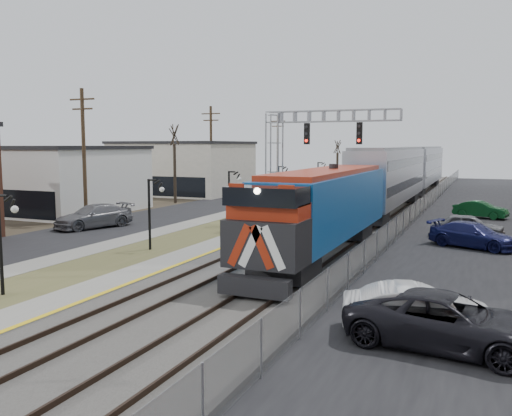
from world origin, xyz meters
The scene contains 21 objects.
street_west centered at (-11.50, 35.00, 0.02)m, with size 7.00×120.00×0.04m, color black.
sidewalk centered at (-7.00, 35.00, 0.04)m, with size 2.00×120.00×0.08m, color gray.
grass_median centered at (-4.00, 35.00, 0.03)m, with size 4.00×120.00×0.06m, color brown.
platform centered at (-1.00, 35.00, 0.12)m, with size 2.00×120.00×0.24m, color gray.
ballast_bed centered at (4.00, 35.00, 0.10)m, with size 8.00×120.00×0.20m, color #595651.
platform_edge centered at (-0.12, 35.00, 0.24)m, with size 0.24×120.00×0.01m, color gold.
track_near centered at (2.00, 35.00, 0.28)m, with size 1.58×120.00×0.15m.
track_far centered at (5.50, 35.00, 0.28)m, with size 1.58×120.00×0.15m.
train centered at (5.50, 43.67, 2.88)m, with size 3.00×63.05×5.33m.
signal_gantry centered at (1.22, 27.99, 5.59)m, with size 9.00×1.07×8.15m.
lampposts centered at (-4.00, 18.29, 2.00)m, with size 0.14×62.14×4.00m.
utility_poles centered at (-14.50, 25.00, 5.00)m, with size 0.28×80.28×10.00m.
fence centered at (8.20, 35.00, 0.80)m, with size 0.04×120.00×1.60m, color gray.
buildings_west centered at (-21.00, 24.21, 3.01)m, with size 14.00×67.00×7.00m.
bare_trees centered at (-12.66, 38.91, 2.70)m, with size 12.30×42.30×5.95m.
car_lot_b centered at (11.40, 9.86, 0.76)m, with size 1.60×4.60×1.52m, color silver.
car_lot_c centered at (12.30, 8.99, 0.80)m, with size 2.64×5.73×1.59m, color black.
car_lot_d centered at (12.54, 25.87, 0.72)m, with size 2.01×4.95×1.44m, color #161A50.
car_lot_e centered at (12.14, 29.59, 0.73)m, with size 1.73×4.30×1.47m, color slate.
car_lot_f centered at (12.70, 39.71, 0.67)m, with size 1.43×4.09×1.35m, color #0E471E.
car_street_b centered at (-12.36, 23.30, 0.82)m, with size 2.29×5.64×1.64m, color slate.
Camera 1 is at (13.23, -6.97, 5.86)m, focal length 38.00 mm.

